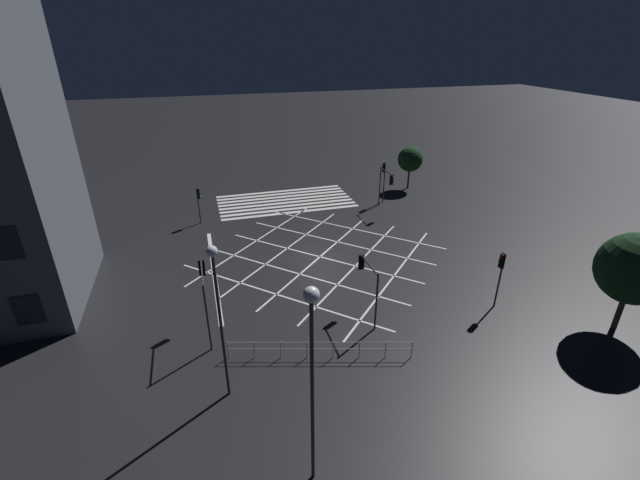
% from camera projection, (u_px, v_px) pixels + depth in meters
% --- Properties ---
extents(ground_plane, '(200.00, 200.00, 0.00)m').
position_uv_depth(ground_plane, '(320.00, 257.00, 32.73)').
color(ground_plane, black).
extents(road_markings, '(20.12, 26.02, 0.01)m').
position_uv_depth(road_markings, '(291.00, 217.00, 39.84)').
color(road_markings, silver).
rests_on(road_markings, ground_plane).
extents(traffic_light_median_north, '(0.36, 2.77, 3.70)m').
position_uv_depth(traffic_light_median_north, '(367.00, 276.00, 24.82)').
color(traffic_light_median_north, '#2D2D30').
rests_on(traffic_light_median_north, ground_plane).
extents(traffic_light_se_main, '(0.39, 0.36, 3.30)m').
position_uv_depth(traffic_light_se_main, '(199.00, 198.00, 37.56)').
color(traffic_light_se_main, '#2D2D30').
rests_on(traffic_light_se_main, ground_plane).
extents(traffic_light_sw_cross, '(0.36, 2.77, 4.00)m').
position_uv_depth(traffic_light_sw_cross, '(386.00, 181.00, 40.02)').
color(traffic_light_sw_cross, '#2D2D30').
rests_on(traffic_light_sw_cross, ground_plane).
extents(traffic_light_nw_main, '(0.39, 0.36, 3.74)m').
position_uv_depth(traffic_light_nw_main, '(500.00, 269.00, 25.62)').
color(traffic_light_nw_main, '#2D2D30').
rests_on(traffic_light_nw_main, ground_plane).
extents(traffic_light_ne_cross, '(0.36, 3.20, 4.08)m').
position_uv_depth(traffic_light_ne_cross, '(204.00, 286.00, 23.24)').
color(traffic_light_ne_cross, '#2D2D30').
rests_on(traffic_light_ne_cross, ground_plane).
extents(traffic_light_sw_main, '(0.39, 0.36, 4.10)m').
position_uv_depth(traffic_light_sw_main, '(384.00, 174.00, 42.07)').
color(traffic_light_sw_main, '#2D2D30').
rests_on(traffic_light_sw_main, ground_plane).
extents(street_lamp_east, '(0.47, 0.47, 7.84)m').
position_uv_depth(street_lamp_east, '(218.00, 299.00, 17.97)').
color(street_lamp_east, '#2D2D30').
rests_on(street_lamp_east, ground_plane).
extents(street_lamp_west, '(0.53, 0.53, 8.59)m').
position_uv_depth(street_lamp_west, '(312.00, 352.00, 13.83)').
color(street_lamp_west, '#2D2D30').
rests_on(street_lamp_west, ground_plane).
extents(street_tree_near, '(3.96, 3.96, 5.94)m').
position_uv_depth(street_tree_near, '(635.00, 269.00, 23.09)').
color(street_tree_near, '#473323').
rests_on(street_tree_near, ground_plane).
extents(street_tree_far, '(2.68, 2.68, 4.59)m').
position_uv_depth(street_tree_far, '(410.00, 159.00, 45.91)').
color(street_tree_far, '#473323').
rests_on(street_tree_far, ground_plane).
extents(pedestrian_railing, '(9.25, 2.75, 1.05)m').
position_uv_depth(pedestrian_railing, '(320.00, 348.00, 22.25)').
color(pedestrian_railing, '#B7B7BC').
rests_on(pedestrian_railing, ground_plane).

